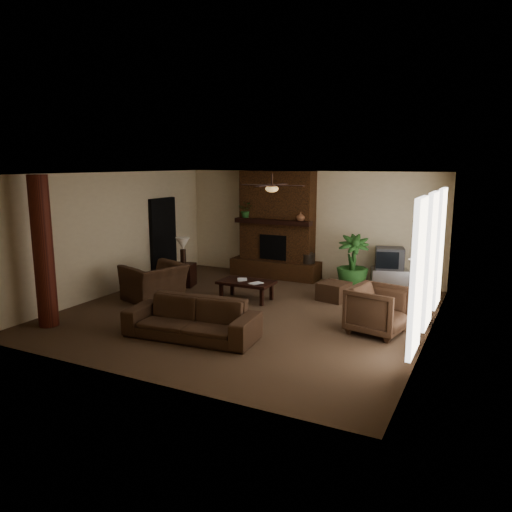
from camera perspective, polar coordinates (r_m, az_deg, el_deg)
The scene contains 23 objects.
room_shell at distance 9.74m, azimuth -1.05°, elevation 1.34°, with size 7.00×7.00×7.00m.
fireplace at distance 12.99m, azimuth 2.41°, elevation 2.63°, with size 2.40×0.70×2.80m.
windows at distance 8.92m, azimuth 19.63°, elevation -0.50°, with size 0.08×3.65×2.35m.
log_column at distance 9.73m, azimuth -23.57°, elevation 0.42°, with size 0.36×0.36×2.80m, color #592116.
doorway at distance 13.13m, azimuth -10.77°, elevation 2.07°, with size 0.10×1.00×2.10m, color black.
ceiling_fan at distance 9.71m, azimuth 1.87°, elevation 8.02°, with size 1.35×1.35×0.37m.
sofa at distance 8.61m, azimuth -7.53°, elevation -6.51°, with size 2.32×0.68×0.91m, color #40291B.
armchair_left at distance 11.09m, azimuth -11.79°, elevation -2.30°, with size 1.21×0.79×1.06m, color #40291B.
armchair_right at distance 8.99m, azimuth 14.05°, elevation -5.88°, with size 0.91×0.86×0.94m, color #40291B.
coffee_table at distance 10.84m, azimuth -1.13°, elevation -3.23°, with size 1.20×0.70×0.43m.
ottoman at distance 11.00m, azimuth 9.06°, elevation -4.08°, with size 0.60×0.60×0.40m, color #40291B.
tv_stand at distance 12.19m, azimuth 15.31°, elevation -2.63°, with size 0.85×0.50×0.50m, color #AEAEB1.
tv at distance 12.08m, azimuth 15.32°, elevation -0.28°, with size 0.76×0.68×0.52m.
floor_vase at distance 12.70m, azimuth 6.10°, elevation -0.93°, with size 0.34×0.34×0.77m.
floor_plant at distance 11.91m, azimuth 11.16°, elevation -2.16°, with size 0.74×1.33×0.74m, color #275421.
side_table_left at distance 12.24m, azimuth -8.42°, elevation -2.18°, with size 0.50×0.50×0.55m, color black.
lamp_left at distance 12.16m, azimuth -8.53°, elevation 1.22°, with size 0.39×0.39×0.65m.
side_table_right at distance 9.98m, azimuth 18.10°, elevation -5.61°, with size 0.50×0.50×0.55m, color black.
lamp_right at distance 9.79m, azimuth 18.32°, elevation -1.54°, with size 0.41×0.41×0.65m.
mantel_plant at distance 13.08m, azimuth -1.15°, elevation 5.20°, with size 0.38×0.42×0.33m, color #275421.
mantel_vase at distance 12.40m, azimuth 5.22°, elevation 4.60°, with size 0.22×0.23×0.22m, color brown.
book_a at distance 10.86m, azimuth -2.20°, elevation -2.11°, with size 0.22×0.03×0.29m, color #999999.
book_b at distance 10.61m, azimuth -0.37°, elevation -2.40°, with size 0.21×0.02×0.29m, color #999999.
Camera 1 is at (4.45, -8.51, 3.00)m, focal length 34.29 mm.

